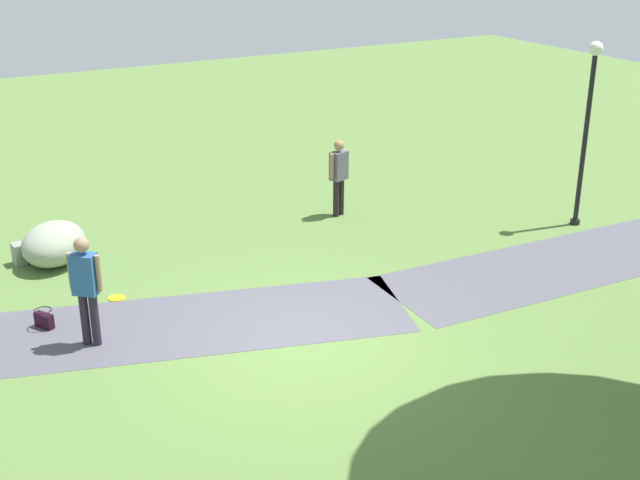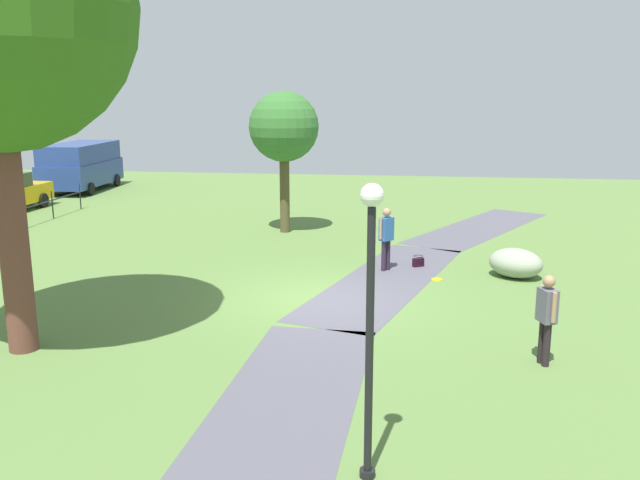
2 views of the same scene
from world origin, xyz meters
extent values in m
plane|color=#567539|center=(0.00, 0.00, 0.00)|extent=(48.00, 48.00, 0.00)
cube|color=#504E59|center=(-6.00, -0.20, 0.00)|extent=(8.08, 2.48, 0.01)
cube|color=#504E59|center=(1.83, -1.49, 0.00)|extent=(8.28, 4.32, 0.01)
cube|color=#504E59|center=(9.17, -4.54, 0.00)|extent=(8.05, 5.75, 0.01)
cylinder|color=brown|center=(-3.86, 5.08, 2.21)|extent=(0.53, 0.53, 4.43)
cylinder|color=#4C4427|center=(7.50, 2.22, 1.39)|extent=(0.33, 0.33, 2.78)
sphere|color=#34692D|center=(7.50, 2.22, 3.61)|extent=(2.36, 2.36, 2.36)
cylinder|color=black|center=(-7.26, -1.62, 0.05)|extent=(0.20, 0.20, 0.10)
cylinder|color=black|center=(-7.26, -1.62, 1.73)|extent=(0.10, 0.10, 3.45)
sphere|color=white|center=(-7.26, -1.62, 3.59)|extent=(0.28, 0.28, 0.28)
ellipsoid|color=gray|center=(2.59, -4.83, 0.38)|extent=(1.69, 1.78, 0.76)
cylinder|color=#271F30|center=(2.76, -1.39, 0.42)|extent=(0.13, 0.13, 0.84)
cylinder|color=#271F30|center=(2.88, -1.49, 0.42)|extent=(0.13, 0.13, 0.84)
cube|color=#2B5799|center=(2.82, -1.44, 1.15)|extent=(0.43, 0.42, 0.63)
cylinder|color=#9E7B5E|center=(2.66, -1.30, 1.18)|extent=(0.08, 0.08, 0.56)
cylinder|color=#9E7B5E|center=(2.99, -1.59, 1.18)|extent=(0.08, 0.08, 0.56)
sphere|color=#9E7B5E|center=(2.82, -1.44, 1.61)|extent=(0.23, 0.23, 0.23)
cylinder|color=black|center=(-3.19, -4.46, 0.40)|extent=(0.13, 0.13, 0.80)
cylinder|color=black|center=(-3.34, -4.51, 0.40)|extent=(0.13, 0.13, 0.80)
cube|color=#585464|center=(-3.26, -4.48, 1.10)|extent=(0.42, 0.35, 0.60)
cylinder|color=#9F7C57|center=(-3.06, -4.41, 1.13)|extent=(0.08, 0.08, 0.53)
cylinder|color=#9F7C57|center=(-3.47, -4.56, 1.13)|extent=(0.08, 0.08, 0.53)
sphere|color=#9F7C57|center=(-3.26, -4.48, 1.54)|extent=(0.22, 0.22, 0.22)
cube|color=black|center=(3.33, -2.32, 0.12)|extent=(0.27, 0.34, 0.24)
torus|color=black|center=(3.33, -2.32, 0.30)|extent=(0.37, 0.37, 0.02)
cube|color=gray|center=(3.18, -5.09, 0.20)|extent=(0.23, 0.30, 0.40)
cube|color=gray|center=(3.05, -5.10, 0.12)|extent=(0.08, 0.20, 0.18)
cylinder|color=yellow|center=(2.05, -2.80, 0.01)|extent=(0.28, 0.28, 0.02)
cylinder|color=black|center=(6.60, 11.50, 0.53)|extent=(0.05, 0.05, 1.05)
cylinder|color=black|center=(8.80, 11.50, 0.53)|extent=(0.05, 0.05, 1.05)
cylinder|color=black|center=(11.00, 11.50, 0.53)|extent=(0.05, 0.05, 1.05)
cube|color=gold|center=(9.68, 14.13, 0.65)|extent=(4.60, 1.93, 0.70)
cylinder|color=black|center=(11.11, 15.01, 0.30)|extent=(0.60, 0.17, 0.60)
cylinder|color=black|center=(11.07, 13.19, 0.30)|extent=(0.60, 0.17, 0.60)
cylinder|color=black|center=(8.24, 13.25, 0.30)|extent=(0.60, 0.17, 0.60)
cube|color=navy|center=(16.08, 14.00, 0.85)|extent=(5.25, 2.51, 1.10)
cube|color=navy|center=(16.08, 14.00, 1.85)|extent=(4.98, 2.38, 0.90)
cylinder|color=black|center=(17.62, 15.21, 0.30)|extent=(0.61, 0.19, 0.60)
cylinder|color=black|center=(17.72, 12.95, 0.30)|extent=(0.61, 0.19, 0.60)
cylinder|color=black|center=(14.43, 15.05, 0.30)|extent=(0.61, 0.19, 0.60)
cylinder|color=black|center=(14.54, 12.79, 0.30)|extent=(0.61, 0.19, 0.60)
camera|label=1|loc=(5.25, 9.84, 6.09)|focal=46.69mm
camera|label=2|loc=(-14.90, -2.05, 4.75)|focal=37.68mm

